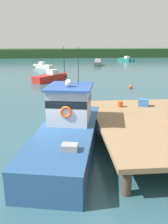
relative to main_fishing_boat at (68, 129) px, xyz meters
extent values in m
plane|color=#2D5660|center=(-0.31, 0.17, -1.01)|extent=(200.00, 200.00, 0.00)
cylinder|color=#4C3D2D|center=(1.89, -3.93, -0.51)|extent=(0.36, 0.36, 1.00)
cylinder|color=#4C3D2D|center=(1.89, 4.27, -0.51)|extent=(0.36, 0.36, 1.00)
cube|color=#937551|center=(4.49, 0.17, 0.09)|extent=(6.00, 9.00, 0.20)
cube|color=#285184|center=(-0.11, -0.55, -0.46)|extent=(4.03, 8.34, 1.10)
cone|color=#285184|center=(0.86, 4.25, -0.46)|extent=(1.43, 1.98, 1.10)
cube|color=#A31919|center=(-0.11, -0.55, -0.01)|extent=(4.02, 8.18, 0.12)
cube|color=#285184|center=(-0.11, -0.55, 0.15)|extent=(4.07, 8.34, 0.12)
cube|color=silver|center=(0.12, 0.62, 0.99)|extent=(2.30, 2.53, 1.80)
cube|color=black|center=(0.12, 0.62, 1.31)|extent=(2.32, 2.56, 0.36)
cube|color=#2D56A8|center=(0.12, 0.62, 1.94)|extent=(2.59, 2.87, 0.10)
sphere|color=white|center=(0.07, 0.33, 2.17)|extent=(0.36, 0.36, 0.36)
cylinder|color=black|center=(-0.12, 1.18, 2.89)|extent=(0.03, 0.03, 1.80)
cylinder|color=black|center=(0.57, 1.04, 2.89)|extent=(0.03, 0.03, 1.80)
cube|color=#939399|center=(-0.01, -2.82, 0.27)|extent=(0.68, 0.55, 0.36)
torus|color=orange|center=(-1.06, -3.22, 0.15)|extent=(0.66, 0.66, 0.12)
torus|color=#EA5119|center=(-0.10, -0.49, 0.99)|extent=(0.55, 0.20, 0.54)
cube|color=#3370B2|center=(4.69, 3.08, 0.42)|extent=(0.72, 0.63, 0.44)
cylinder|color=#E04C19|center=(3.23, 3.03, 0.36)|extent=(0.32, 0.32, 0.34)
cube|color=red|center=(-2.04, 19.95, -0.60)|extent=(3.92, 4.33, 0.81)
cone|color=red|center=(-0.28, 22.10, -0.60)|extent=(1.33, 1.37, 0.81)
cube|color=silver|center=(-1.55, 20.55, 0.10)|extent=(1.58, 1.58, 0.61)
cube|color=#196B5B|center=(14.75, 47.93, -0.67)|extent=(2.95, 3.84, 0.68)
cone|color=#196B5B|center=(15.96, 45.91, -0.67)|extent=(1.07, 1.16, 0.68)
cube|color=silver|center=(15.09, 47.36, -0.07)|extent=(1.30, 1.30, 0.51)
cube|color=#4C4C51|center=(6.89, 38.60, -0.62)|extent=(2.06, 4.39, 0.77)
cone|color=#4C4C51|center=(6.43, 36.00, -0.62)|extent=(0.94, 1.17, 0.77)
cube|color=silver|center=(6.76, 37.87, 0.05)|extent=(1.24, 1.23, 0.58)
cube|color=silver|center=(-3.54, 34.38, -0.68)|extent=(3.43, 3.27, 0.65)
cone|color=silver|center=(-5.20, 35.90, -0.68)|extent=(1.10, 1.09, 0.65)
cube|color=silver|center=(-4.00, 34.81, -0.11)|extent=(1.28, 1.28, 0.49)
sphere|color=silver|center=(0.03, 7.24, -0.77)|extent=(0.47, 0.47, 0.47)
sphere|color=silver|center=(-3.73, 20.10, -0.77)|extent=(0.48, 0.48, 0.48)
sphere|color=#EA5B19|center=(7.06, 14.49, -0.81)|extent=(0.39, 0.39, 0.39)
cube|color=#284723|center=(-0.31, 62.17, 0.19)|extent=(120.00, 8.00, 2.40)
camera|label=1|loc=(-0.19, -11.11, 4.17)|focal=39.32mm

